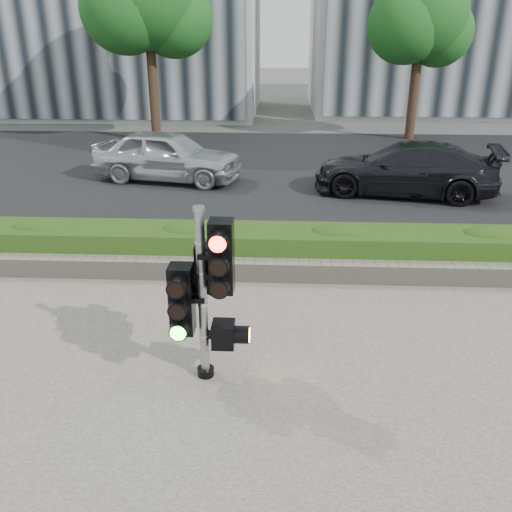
% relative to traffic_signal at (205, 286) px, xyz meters
% --- Properties ---
extents(ground, '(120.00, 120.00, 0.00)m').
position_rel_traffic_signal_xyz_m(ground, '(0.44, 0.95, -1.26)').
color(ground, '#51514C').
rests_on(ground, ground).
extents(sidewalk, '(16.00, 11.00, 0.03)m').
position_rel_traffic_signal_xyz_m(sidewalk, '(0.44, -1.55, -1.24)').
color(sidewalk, '#9E9389').
rests_on(sidewalk, ground).
extents(road, '(60.00, 13.00, 0.02)m').
position_rel_traffic_signal_xyz_m(road, '(0.44, 10.95, -1.25)').
color(road, black).
rests_on(road, ground).
extents(curb, '(60.00, 0.25, 0.12)m').
position_rel_traffic_signal_xyz_m(curb, '(0.44, 4.10, -1.20)').
color(curb, gray).
rests_on(curb, ground).
extents(stone_wall, '(12.00, 0.32, 0.34)m').
position_rel_traffic_signal_xyz_m(stone_wall, '(0.44, 2.85, -1.06)').
color(stone_wall, gray).
rests_on(stone_wall, sidewalk).
extents(hedge, '(12.00, 1.00, 0.68)m').
position_rel_traffic_signal_xyz_m(hedge, '(0.44, 3.50, -0.89)').
color(hedge, '#4E7624').
rests_on(hedge, sidewalk).
extents(tree_left, '(4.61, 4.03, 7.34)m').
position_rel_traffic_signal_xyz_m(tree_left, '(-4.07, 15.51, 3.79)').
color(tree_left, black).
rests_on(tree_left, ground).
extents(tree_right, '(4.10, 3.58, 6.53)m').
position_rel_traffic_signal_xyz_m(tree_right, '(5.93, 16.50, 3.23)').
color(tree_right, black).
rests_on(tree_right, ground).
extents(traffic_signal, '(0.76, 0.55, 2.22)m').
position_rel_traffic_signal_xyz_m(traffic_signal, '(0.00, 0.00, 0.00)').
color(traffic_signal, black).
rests_on(traffic_signal, sidewalk).
extents(car_silver, '(4.49, 2.53, 1.44)m').
position_rel_traffic_signal_xyz_m(car_silver, '(-2.40, 9.49, -0.51)').
color(car_silver, silver).
rests_on(car_silver, road).
extents(car_dark, '(4.97, 2.78, 1.36)m').
position_rel_traffic_signal_xyz_m(car_dark, '(4.10, 8.40, -0.56)').
color(car_dark, black).
rests_on(car_dark, road).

